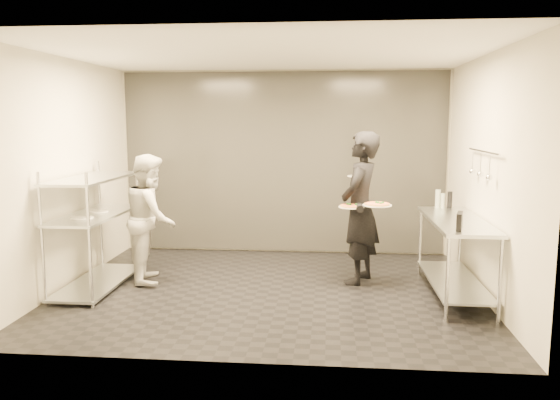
# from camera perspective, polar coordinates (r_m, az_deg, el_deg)

# --- Properties ---
(room_shell) EXTENTS (5.00, 4.00, 2.80)m
(room_shell) POSITION_cam_1_polar(r_m,az_deg,el_deg) (7.59, -0.19, 3.45)
(room_shell) COLOR black
(room_shell) RESTS_ON ground
(pass_rack) EXTENTS (0.60, 1.60, 1.50)m
(pass_rack) POSITION_cam_1_polar(r_m,az_deg,el_deg) (7.08, -18.75, -2.52)
(pass_rack) COLOR silver
(pass_rack) RESTS_ON ground
(prep_counter) EXTENTS (0.60, 1.80, 0.92)m
(prep_counter) POSITION_cam_1_polar(r_m,az_deg,el_deg) (6.67, 17.85, -4.38)
(prep_counter) COLOR silver
(prep_counter) RESTS_ON ground
(utensil_rail) EXTENTS (0.07, 1.20, 0.31)m
(utensil_rail) POSITION_cam_1_polar(r_m,az_deg,el_deg) (6.60, 20.31, 3.46)
(utensil_rail) COLOR silver
(utensil_rail) RESTS_ON room_shell
(waiter) EXTENTS (0.68, 0.81, 1.91)m
(waiter) POSITION_cam_1_polar(r_m,az_deg,el_deg) (6.91, 8.36, -0.83)
(waiter) COLOR black
(waiter) RESTS_ON ground
(chef) EXTENTS (0.79, 0.92, 1.63)m
(chef) POSITION_cam_1_polar(r_m,az_deg,el_deg) (7.15, -13.33, -1.83)
(chef) COLOR beige
(chef) RESTS_ON ground
(pizza_plate_near) EXTENTS (0.31, 0.31, 0.05)m
(pizza_plate_near) POSITION_cam_1_polar(r_m,az_deg,el_deg) (6.71, 7.47, -0.64)
(pizza_plate_near) COLOR white
(pizza_plate_near) RESTS_ON waiter
(pizza_plate_far) EXTENTS (0.35, 0.35, 0.05)m
(pizza_plate_far) POSITION_cam_1_polar(r_m,az_deg,el_deg) (6.69, 10.11, -0.46)
(pizza_plate_far) COLOR white
(pizza_plate_far) RESTS_ON waiter
(salad_plate) EXTENTS (0.25, 0.25, 0.07)m
(salad_plate) POSITION_cam_1_polar(r_m,az_deg,el_deg) (7.12, 8.06, 2.65)
(salad_plate) COLOR white
(salad_plate) RESTS_ON waiter
(pos_monitor) EXTENTS (0.12, 0.26, 0.18)m
(pos_monitor) POSITION_cam_1_polar(r_m,az_deg,el_deg) (5.95, 18.25, -2.13)
(pos_monitor) COLOR black
(pos_monitor) RESTS_ON prep_counter
(bottle_green) EXTENTS (0.07, 0.07, 0.24)m
(bottle_green) POSITION_cam_1_polar(r_m,az_deg,el_deg) (7.36, 16.17, 0.13)
(bottle_green) COLOR #93A194
(bottle_green) RESTS_ON prep_counter
(bottle_clear) EXTENTS (0.06, 0.06, 0.19)m
(bottle_clear) POSITION_cam_1_polar(r_m,az_deg,el_deg) (7.37, 16.63, -0.06)
(bottle_clear) COLOR #93A194
(bottle_clear) RESTS_ON prep_counter
(bottle_dark) EXTENTS (0.06, 0.06, 0.21)m
(bottle_dark) POSITION_cam_1_polar(r_m,az_deg,el_deg) (7.39, 17.32, 0.02)
(bottle_dark) COLOR black
(bottle_dark) RESTS_ON prep_counter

